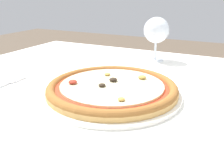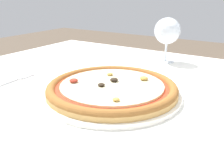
{
  "view_description": "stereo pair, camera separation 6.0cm",
  "coord_description": "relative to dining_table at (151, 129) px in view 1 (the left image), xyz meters",
  "views": [
    {
      "loc": [
        0.16,
        -0.54,
        0.98
      ],
      "look_at": [
        -0.09,
        -0.03,
        0.77
      ],
      "focal_mm": 40.0,
      "sensor_mm": 36.0,
      "label": 1
    },
    {
      "loc": [
        0.21,
        -0.51,
        0.98
      ],
      "look_at": [
        -0.09,
        -0.03,
        0.77
      ],
      "focal_mm": 40.0,
      "sensor_mm": 36.0,
      "label": 2
    }
  ],
  "objects": [
    {
      "name": "pizza_plate",
      "position": [
        -0.09,
        -0.03,
        0.1
      ],
      "size": [
        0.33,
        0.33,
        0.04
      ],
      "color": "white",
      "rests_on": "dining_table"
    },
    {
      "name": "wine_glass_far_left",
      "position": [
        -0.1,
        0.34,
        0.19
      ],
      "size": [
        0.09,
        0.09,
        0.16
      ],
      "color": "silver",
      "rests_on": "dining_table"
    },
    {
      "name": "fork",
      "position": [
        -0.39,
        -0.11,
        0.09
      ],
      "size": [
        0.03,
        0.17,
        0.0
      ],
      "color": "silver",
      "rests_on": "dining_table"
    },
    {
      "name": "dining_table",
      "position": [
        0.0,
        0.0,
        0.0
      ],
      "size": [
        1.36,
        0.97,
        0.74
      ],
      "color": "brown",
      "rests_on": "ground_plane"
    }
  ]
}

